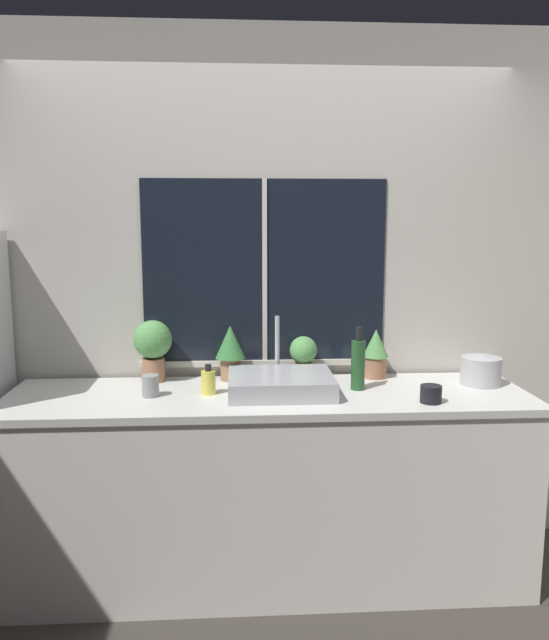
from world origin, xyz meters
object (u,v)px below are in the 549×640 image
at_px(potted_plant_center_right, 303,355).
at_px(bottle_tall, 358,364).
at_px(potted_plant_far_left, 153,345).
at_px(mug_grey, 150,386).
at_px(mug_black, 431,394).
at_px(sink, 280,383).
at_px(soap_bottle, 208,382).
at_px(kettle, 481,370).
at_px(potted_plant_center_left, 230,348).
at_px(potted_plant_far_right, 376,352).

xyz_separation_m(potted_plant_center_right, bottle_tall, (0.24, -0.22, 0.00)).
relative_size(potted_plant_far_left, potted_plant_center_right, 1.41).
height_order(potted_plant_far_left, mug_grey, potted_plant_far_left).
relative_size(potted_plant_far_left, mug_black, 3.26).
distance_m(mug_grey, mug_black, 1.28).
distance_m(sink, mug_black, 0.69).
height_order(potted_plant_far_left, soap_bottle, potted_plant_far_left).
height_order(mug_grey, kettle, kettle).
height_order(potted_plant_far_left, bottle_tall, potted_plant_far_left).
relative_size(potted_plant_center_left, bottle_tall, 0.92).
bearing_deg(potted_plant_far_left, potted_plant_center_left, 0.00).
xyz_separation_m(sink, soap_bottle, (-0.34, -0.00, 0.01)).
bearing_deg(potted_plant_center_right, potted_plant_far_left, -180.00).
bearing_deg(potted_plant_center_right, potted_plant_far_right, -0.00).
distance_m(potted_plant_center_right, soap_bottle, 0.54).
distance_m(bottle_tall, mug_black, 0.38).
xyz_separation_m(potted_plant_far_right, soap_bottle, (-0.85, -0.26, -0.08)).
xyz_separation_m(soap_bottle, mug_grey, (-0.27, -0.02, -0.01)).
distance_m(potted_plant_far_left, bottle_tall, 1.03).
distance_m(potted_plant_far_left, potted_plant_far_right, 1.14).
bearing_deg(mug_black, potted_plant_far_right, 108.02).
xyz_separation_m(potted_plant_center_right, mug_grey, (-0.74, -0.28, -0.08)).
relative_size(sink, potted_plant_center_right, 2.21).
height_order(potted_plant_center_left, potted_plant_far_right, potted_plant_center_left).
bearing_deg(kettle, potted_plant_far_left, 174.02).
height_order(potted_plant_center_right, soap_bottle, potted_plant_center_right).
distance_m(sink, mug_grey, 0.61).
distance_m(potted_plant_far_left, potted_plant_center_left, 0.39).
bearing_deg(sink, potted_plant_far_right, 26.39).
distance_m(potted_plant_far_right, mug_grey, 1.15).
height_order(potted_plant_far_left, potted_plant_far_right, potted_plant_far_left).
bearing_deg(sink, potted_plant_center_left, 133.13).
relative_size(sink, potted_plant_center_left, 1.74).
bearing_deg(soap_bottle, sink, 0.61).
xyz_separation_m(sink, mug_black, (0.66, -0.21, -0.01)).
bearing_deg(potted_plant_center_right, bottle_tall, -42.22).
distance_m(potted_plant_far_left, potted_plant_center_right, 0.77).
xyz_separation_m(bottle_tall, mug_grey, (-0.98, -0.06, -0.08)).
xyz_separation_m(mug_black, kettle, (0.34, 0.29, 0.04)).
bearing_deg(sink, soap_bottle, -179.39).
bearing_deg(potted_plant_far_right, mug_grey, -165.87).
xyz_separation_m(sink, bottle_tall, (0.38, 0.04, 0.08)).
bearing_deg(potted_plant_far_left, soap_bottle, -41.82).
bearing_deg(mug_grey, potted_plant_center_right, 20.76).
bearing_deg(potted_plant_far_right, potted_plant_center_right, 180.00).
height_order(sink, kettle, sink).
bearing_deg(potted_plant_center_right, mug_grey, -159.24).
xyz_separation_m(potted_plant_center_left, mug_black, (0.90, -0.46, -0.13)).
xyz_separation_m(sink, potted_plant_far_left, (-0.63, 0.25, 0.14)).
distance_m(sink, potted_plant_far_left, 0.69).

